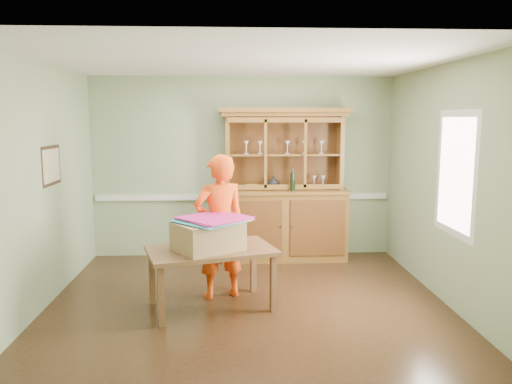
{
  "coord_description": "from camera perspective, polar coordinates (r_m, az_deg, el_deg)",
  "views": [
    {
      "loc": [
        -0.18,
        -5.5,
        2.1
      ],
      "look_at": [
        0.12,
        0.4,
        1.21
      ],
      "focal_mm": 35.0,
      "sensor_mm": 36.0,
      "label": 1
    }
  ],
  "objects": [
    {
      "name": "framed_map",
      "position": [
        6.18,
        -22.31,
        2.81
      ],
      "size": [
        0.03,
        0.6,
        0.46
      ],
      "color": "#311D13",
      "rests_on": "wall_left"
    },
    {
      "name": "wall_back",
      "position": [
        7.54,
        -1.54,
        2.84
      ],
      "size": [
        4.5,
        0.0,
        4.5
      ],
      "primitive_type": "plane",
      "rotation": [
        1.57,
        0.0,
        0.0
      ],
      "color": "gray",
      "rests_on": "floor"
    },
    {
      "name": "chair_rail",
      "position": [
        7.57,
        -1.52,
        -0.57
      ],
      "size": [
        4.41,
        0.05,
        0.08
      ],
      "primitive_type": "cube",
      "color": "silver",
      "rests_on": "wall_back"
    },
    {
      "name": "wall_front",
      "position": [
        3.59,
        0.0,
        -3.49
      ],
      "size": [
        4.5,
        0.0,
        4.5
      ],
      "primitive_type": "plane",
      "rotation": [
        -1.57,
        0.0,
        0.0
      ],
      "color": "gray",
      "rests_on": "floor"
    },
    {
      "name": "wall_left",
      "position": [
        5.93,
        -23.34,
        0.59
      ],
      "size": [
        0.0,
        4.0,
        4.0
      ],
      "primitive_type": "plane",
      "rotation": [
        1.57,
        0.0,
        1.57
      ],
      "color": "gray",
      "rests_on": "floor"
    },
    {
      "name": "wall_right",
      "position": [
        6.06,
        20.74,
        0.89
      ],
      "size": [
        0.0,
        4.0,
        4.0
      ],
      "primitive_type": "plane",
      "rotation": [
        1.57,
        0.0,
        -1.57
      ],
      "color": "gray",
      "rests_on": "floor"
    },
    {
      "name": "window_panel",
      "position": [
        5.76,
        21.81,
        1.97
      ],
      "size": [
        0.03,
        0.96,
        1.36
      ],
      "color": "silver",
      "rests_on": "wall_right"
    },
    {
      "name": "floor",
      "position": [
        5.89,
        -1.01,
        -12.33
      ],
      "size": [
        4.5,
        4.5,
        0.0
      ],
      "primitive_type": "plane",
      "color": "#3F2414",
      "rests_on": "ground"
    },
    {
      "name": "dining_table",
      "position": [
        5.53,
        -5.16,
        -7.24
      ],
      "size": [
        1.53,
        1.16,
        0.68
      ],
      "rotation": [
        0.0,
        0.0,
        0.29
      ],
      "color": "brown",
      "rests_on": "floor"
    },
    {
      "name": "kite_stack",
      "position": [
        5.42,
        -5.0,
        -3.12
      ],
      "size": [
        0.88,
        0.88,
        0.04
      ],
      "rotation": [
        0.0,
        0.0,
        0.71
      ],
      "color": "#34B46C",
      "rests_on": "cardboard_box"
    },
    {
      "name": "ceiling",
      "position": [
        5.54,
        -1.08,
        14.78
      ],
      "size": [
        4.5,
        4.5,
        0.0
      ],
      "primitive_type": "plane",
      "rotation": [
        3.14,
        0.0,
        0.0
      ],
      "color": "white",
      "rests_on": "wall_back"
    },
    {
      "name": "cardboard_box",
      "position": [
        5.42,
        -5.52,
        -5.03
      ],
      "size": [
        0.84,
        0.8,
        0.31
      ],
      "primitive_type": "cube",
      "rotation": [
        0.0,
        0.0,
        0.58
      ],
      "color": "#A08252",
      "rests_on": "dining_table"
    },
    {
      "name": "person",
      "position": [
        5.81,
        -4.18,
        -3.97
      ],
      "size": [
        0.71,
        0.58,
        1.68
      ],
      "primitive_type": "imported",
      "rotation": [
        0.0,
        0.0,
        3.48
      ],
      "color": "#FF4B10",
      "rests_on": "floor"
    },
    {
      "name": "china_hutch",
      "position": [
        7.41,
        3.2,
        -1.7
      ],
      "size": [
        1.9,
        0.63,
        2.23
      ],
      "color": "brown",
      "rests_on": "floor"
    }
  ]
}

